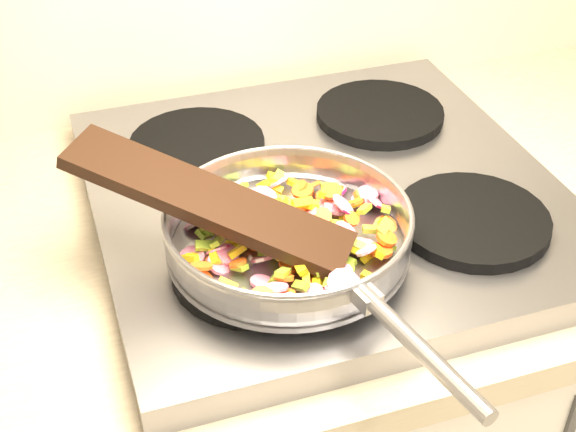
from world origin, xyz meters
name	(u,v)px	position (x,y,z in m)	size (l,w,h in m)	color
cooktop	(325,197)	(-0.70, 1.67, 0.92)	(0.60, 0.60, 0.04)	#939399
grate_fl	(254,267)	(-0.84, 1.52, 0.95)	(0.19, 0.19, 0.02)	black
grate_fr	(472,220)	(-0.56, 1.52, 0.95)	(0.19, 0.19, 0.02)	black
grate_bl	(197,145)	(-0.84, 1.81, 0.95)	(0.19, 0.19, 0.02)	black
grate_br	(380,113)	(-0.56, 1.81, 0.95)	(0.19, 0.19, 0.02)	black
saute_pan	(289,229)	(-0.79, 1.54, 0.98)	(0.32, 0.48, 0.05)	#9E9EA5
vegetable_heap	(295,234)	(-0.79, 1.54, 0.97)	(0.27, 0.26, 0.05)	#F7591A
wooden_spatula	(209,201)	(-0.88, 1.57, 1.02)	(0.33, 0.08, 0.02)	black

